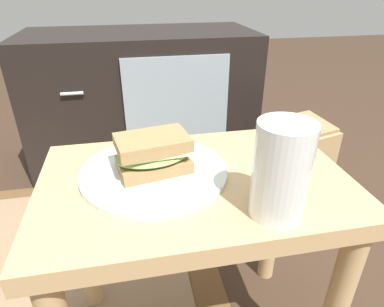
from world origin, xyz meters
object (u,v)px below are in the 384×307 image
object	(u,v)px
sandwich_front	(153,153)
tv_cabinet	(144,99)
plate	(154,171)
beer_glass	(281,172)
paper_bag	(297,167)

from	to	relation	value
sandwich_front	tv_cabinet	bearing A→B (deg)	88.11
tv_cabinet	plate	xyz separation A→B (m)	(-0.03, -0.92, 0.17)
sandwich_front	beer_glass	bearing A→B (deg)	-40.89
tv_cabinet	sandwich_front	distance (m)	0.95
sandwich_front	beer_glass	distance (m)	0.23
tv_cabinet	sandwich_front	xyz separation A→B (m)	(-0.03, -0.92, 0.21)
plate	beer_glass	size ratio (longest dim) A/B	1.79
plate	paper_bag	world-z (taller)	plate
sandwich_front	paper_bag	world-z (taller)	sandwich_front
plate	sandwich_front	bearing A→B (deg)	-14.04
tv_cabinet	plate	distance (m)	0.94
tv_cabinet	beer_glass	size ratio (longest dim) A/B	6.39
plate	paper_bag	xyz separation A→B (m)	(0.54, 0.41, -0.30)
tv_cabinet	paper_bag	bearing A→B (deg)	-44.76
beer_glass	paper_bag	bearing A→B (deg)	56.77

